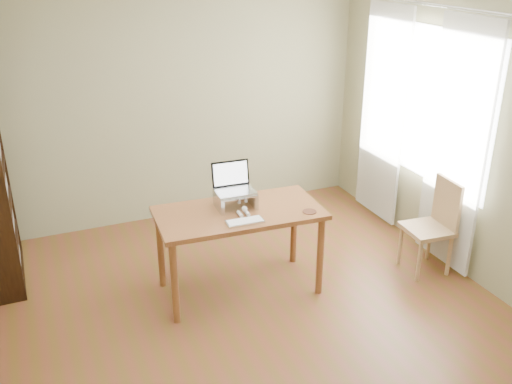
# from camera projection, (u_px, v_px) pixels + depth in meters

# --- Properties ---
(room) EXTENTS (4.04, 4.54, 2.64)m
(room) POSITION_uv_depth(u_px,v_px,m) (267.00, 171.00, 3.98)
(room) COLOR brown
(room) RESTS_ON ground
(curtains) EXTENTS (0.03, 1.90, 2.25)m
(curtains) POSITION_uv_depth(u_px,v_px,m) (416.00, 128.00, 5.37)
(curtains) COLOR white
(curtains) RESTS_ON ground
(desk) EXTENTS (1.40, 0.75, 0.75)m
(desk) POSITION_uv_depth(u_px,v_px,m) (239.00, 222.00, 4.71)
(desk) COLOR brown
(desk) RESTS_ON ground
(laptop_stand) EXTENTS (0.32, 0.25, 0.13)m
(laptop_stand) POSITION_uv_depth(u_px,v_px,m) (235.00, 198.00, 4.70)
(laptop_stand) COLOR silver
(laptop_stand) RESTS_ON desk
(laptop) EXTENTS (0.33, 0.28, 0.23)m
(laptop) POSITION_uv_depth(u_px,v_px,m) (233.00, 184.00, 4.71)
(laptop) COLOR silver
(laptop) RESTS_ON laptop_stand
(keyboard) EXTENTS (0.30, 0.14, 0.02)m
(keyboard) POSITION_uv_depth(u_px,v_px,m) (245.00, 222.00, 4.47)
(keyboard) COLOR silver
(keyboard) RESTS_ON desk
(coaster) EXTENTS (0.11, 0.11, 0.01)m
(coaster) POSITION_uv_depth(u_px,v_px,m) (310.00, 212.00, 4.65)
(coaster) COLOR #522C1C
(coaster) RESTS_ON desk
(cat) EXTENTS (0.24, 0.48, 0.14)m
(cat) POSITION_uv_depth(u_px,v_px,m) (235.00, 199.00, 4.74)
(cat) COLOR #494139
(cat) RESTS_ON desk
(chair) EXTENTS (0.41, 0.41, 0.87)m
(chair) POSITION_uv_depth(u_px,v_px,m) (434.00, 223.00, 5.11)
(chair) COLOR tan
(chair) RESTS_ON ground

